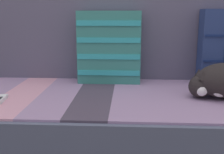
{
  "coord_description": "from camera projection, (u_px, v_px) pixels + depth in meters",
  "views": [
    {
      "loc": [
        -0.02,
        -1.33,
        0.81
      ],
      "look_at": [
        -0.1,
        0.02,
        0.5
      ],
      "focal_mm": 45.0,
      "sensor_mm": 36.0,
      "label": 1
    }
  ],
  "objects": [
    {
      "name": "sofa_backrest",
      "position": [
        131.0,
        35.0,
        1.79
      ],
      "size": [
        1.77,
        0.14,
        0.55
      ],
      "color": "#514C60",
      "rests_on": "couch"
    },
    {
      "name": "sleeping_cat",
      "position": [
        223.0,
        82.0,
        1.37
      ],
      "size": [
        0.37,
        0.23,
        0.17
      ],
      "color": "black",
      "rests_on": "couch"
    },
    {
      "name": "couch",
      "position": [
        131.0,
        128.0,
        1.53
      ],
      "size": [
        1.8,
        0.9,
        0.4
      ],
      "color": "gray",
      "rests_on": "ground_plane"
    },
    {
      "name": "throw_pillow_striped",
      "position": [
        109.0,
        47.0,
        1.67
      ],
      "size": [
        0.37,
        0.14,
        0.42
      ],
      "color": "#337A70",
      "rests_on": "couch"
    }
  ]
}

